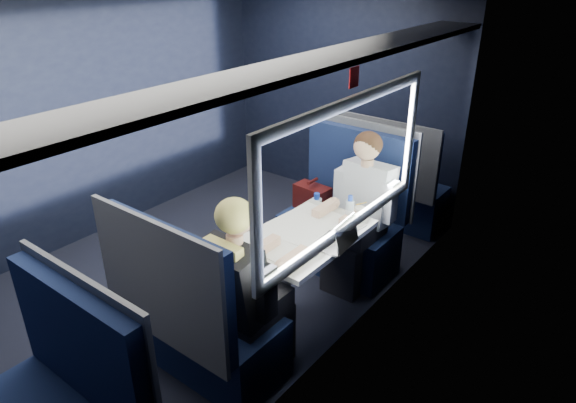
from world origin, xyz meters
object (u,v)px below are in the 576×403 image
Objects in this scene: table at (303,242)px; cup at (359,213)px; bottle_small at (350,211)px; seat_row_front at (392,187)px; laptop at (339,239)px; seat_bay_near at (343,220)px; man at (361,204)px; woman at (243,283)px; seat_bay_far at (198,322)px.

cup is at bearing 65.33° from table.
seat_row_front is at bearing 103.81° from bottle_small.
seat_row_front is at bearing 105.18° from laptop.
bottle_small is at bearing -76.19° from seat_row_front.
man is at bearing -33.44° from seat_bay_near.
cup is at bearing 74.20° from bottle_small.
woman is 1.06m from bottle_small.
seat_row_front is 1.46m from cup.
seat_bay_far is 1.07m from laptop.
woman reaches higher than bottle_small.
seat_bay_near is (-0.19, 0.87, -0.24)m from table.
seat_bay_near reaches higher than seat_row_front.
man reaches higher than seat_bay_near.
bottle_small is (0.11, -0.36, 0.12)m from man.
woman is 1.16m from cup.
man is 14.11× the size of cup.
seat_bay_far reaches higher than cup.
bottle_small reaches higher than laptop.
bottle_small is at bearing 84.18° from woman.
seat_bay_far reaches higher than laptop.
seat_bay_far is at bearing -106.34° from bottle_small.
woman is at bearing -95.82° from bottle_small.
seat_bay_near is 0.69m from cup.
woman is 14.11× the size of cup.
seat_row_front is at bearing 105.81° from cup.
man reaches higher than laptop.
seat_bay_far is 0.95× the size of woman.
seat_row_front is at bearing 95.80° from table.
table is 3.32× the size of laptop.
man is 0.39m from bottle_small.
laptop is (0.24, -0.70, 0.08)m from man.
table is at bearing -114.67° from cup.
seat_bay_far is (0.01, -1.75, -0.01)m from seat_bay_near.
seat_row_front is at bearing 90.00° from seat_bay_far.
cup is (0.13, 1.15, 0.06)m from woman.
woman is 6.13× the size of bottle_small.
seat_bay_near is 1.63m from woman.
woman reaches higher than seat_row_front.
man reaches higher than table.
man reaches higher than bottle_small.
cup is (0.13, -0.26, 0.07)m from man.
seat_bay_near is 1.00× the size of seat_bay_far.
bottle_small is at bearing -73.23° from man.
cup is at bearing 103.22° from laptop.
seat_bay_far is at bearing -146.18° from woman.
seat_bay_far is at bearing -89.60° from seat_bay_near.
seat_bay_near is 1.09× the size of seat_row_front.
table is at bearing 179.84° from laptop.
table is 0.50m from cup.
table is at bearing -116.96° from bottle_small.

